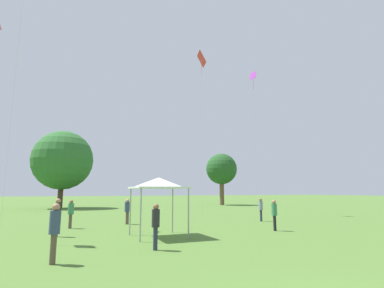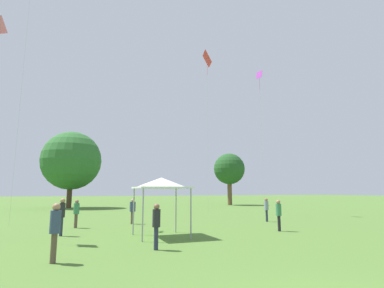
% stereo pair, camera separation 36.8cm
% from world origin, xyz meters
% --- Properties ---
extents(person_standing_0, '(0.48, 0.48, 1.70)m').
position_xyz_m(person_standing_0, '(-0.09, 17.66, 1.00)').
color(person_standing_0, brown).
rests_on(person_standing_0, ground).
extents(person_standing_1, '(0.47, 0.47, 1.69)m').
position_xyz_m(person_standing_1, '(-3.72, 16.73, 1.01)').
color(person_standing_1, brown).
rests_on(person_standing_1, ground).
extents(person_standing_2, '(0.31, 0.31, 1.72)m').
position_xyz_m(person_standing_2, '(6.79, 10.79, 1.05)').
color(person_standing_2, black).
rests_on(person_standing_2, ground).
extents(person_standing_3, '(0.46, 0.46, 1.83)m').
position_xyz_m(person_standing_3, '(-4.58, 7.32, 1.11)').
color(person_standing_3, brown).
rests_on(person_standing_3, ground).
extents(person_standing_4, '(0.40, 0.40, 1.85)m').
position_xyz_m(person_standing_4, '(-4.48, 13.43, 1.15)').
color(person_standing_4, '#282D42').
rests_on(person_standing_4, ground).
extents(person_standing_5, '(0.43, 0.43, 1.73)m').
position_xyz_m(person_standing_5, '(-1.06, 8.17, 1.05)').
color(person_standing_5, '#282D42').
rests_on(person_standing_5, ground).
extents(person_standing_6, '(0.42, 0.42, 1.70)m').
position_xyz_m(person_standing_6, '(9.40, 15.50, 1.03)').
color(person_standing_6, '#282D42').
rests_on(person_standing_6, ground).
extents(canopy_tent, '(2.62, 2.62, 2.89)m').
position_xyz_m(canopy_tent, '(0.07, 11.36, 2.59)').
color(canopy_tent, white).
rests_on(canopy_tent, ground).
extents(kite_2, '(0.95, 1.49, 15.62)m').
position_xyz_m(kite_2, '(7.54, 21.61, 14.66)').
color(kite_2, red).
rests_on(kite_2, ground).
extents(kite_5, '(0.31, 0.76, 14.28)m').
position_xyz_m(kite_5, '(13.01, 20.83, 13.00)').
color(kite_5, '#B738C6').
rests_on(kite_5, ground).
extents(distant_tree_0, '(7.89, 7.89, 10.30)m').
position_xyz_m(distant_tree_0, '(-4.06, 40.53, 6.34)').
color(distant_tree_0, '#473323').
rests_on(distant_tree_0, ground).
extents(distant_tree_1, '(5.10, 5.10, 8.45)m').
position_xyz_m(distant_tree_1, '(20.26, 40.21, 5.83)').
color(distant_tree_1, brown).
rests_on(distant_tree_1, ground).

